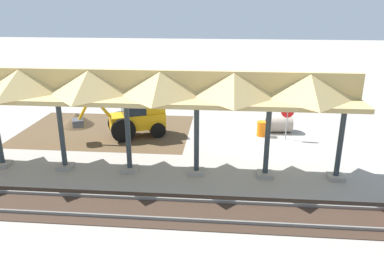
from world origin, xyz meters
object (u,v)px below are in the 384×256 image
at_px(backhoe, 135,116).
at_px(concrete_pipe, 279,124).
at_px(stop_sign, 287,115).
at_px(traffic_barrel, 261,129).

height_order(backhoe, concrete_pipe, backhoe).
height_order(stop_sign, traffic_barrel, stop_sign).
bearing_deg(backhoe, traffic_barrel, -174.27).
height_order(stop_sign, backhoe, backhoe).
relative_size(stop_sign, backhoe, 0.40).
relative_size(concrete_pipe, traffic_barrel, 1.80).
relative_size(stop_sign, concrete_pipe, 1.29).
bearing_deg(backhoe, stop_sign, -178.19).
height_order(stop_sign, concrete_pipe, stop_sign).
bearing_deg(concrete_pipe, stop_sign, 101.11).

